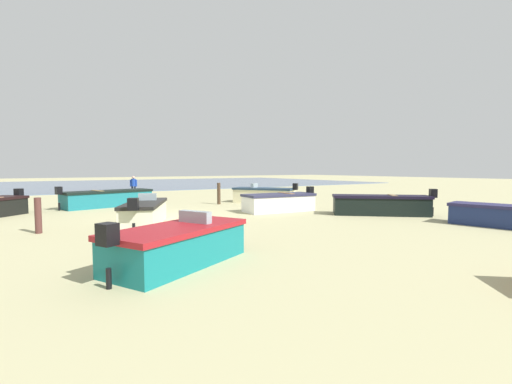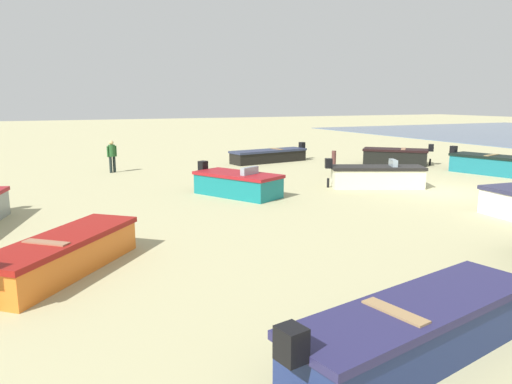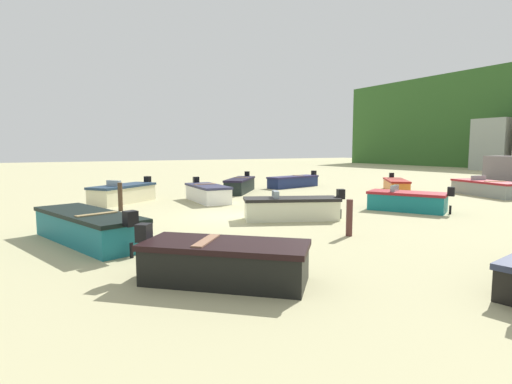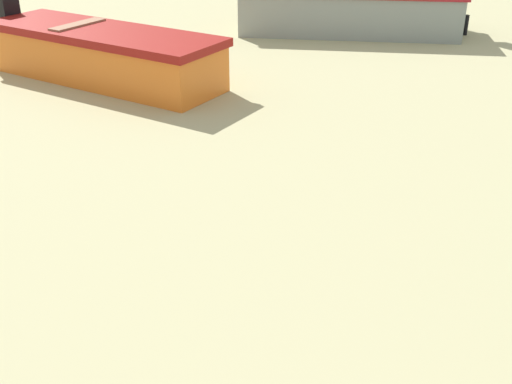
{
  "view_description": "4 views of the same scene",
  "coord_description": "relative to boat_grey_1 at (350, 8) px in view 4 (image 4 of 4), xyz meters",
  "views": [
    {
      "loc": [
        5.29,
        15.05,
        2.16
      ],
      "look_at": [
        -1.78,
        3.96,
        1.27
      ],
      "focal_mm": 23.9,
      "sensor_mm": 36.0,
      "label": 1
    },
    {
      "loc": [
        -14.04,
        14.57,
        3.61
      ],
      "look_at": [
        -0.35,
        8.33,
        0.72
      ],
      "focal_mm": 33.73,
      "sensor_mm": 36.0,
      "label": 2
    },
    {
      "loc": [
        15.09,
        -7.69,
        2.87
      ],
      "look_at": [
        0.45,
        0.94,
        1.03
      ],
      "focal_mm": 28.44,
      "sensor_mm": 36.0,
      "label": 3
    },
    {
      "loc": [
        -2.63,
        4.45,
        2.93
      ],
      "look_at": [
        -2.11,
        7.9,
        1.14
      ],
      "focal_mm": 44.14,
      "sensor_mm": 36.0,
      "label": 4
    }
  ],
  "objects": [
    {
      "name": "boat_grey_1",
      "position": [
        0.0,
        0.0,
        0.0
      ],
      "size": [
        4.72,
        2.84,
        1.22
      ],
      "rotation": [
        0.0,
        0.0,
        1.29
      ],
      "color": "gray",
      "rests_on": "ground"
    },
    {
      "name": "boat_orange_8",
      "position": [
        -4.68,
        -2.62,
        -0.06
      ],
      "size": [
        3.83,
        3.53,
        1.11
      ],
      "rotation": [
        0.0,
        0.0,
        4.0
      ],
      "color": "orange",
      "rests_on": "ground"
    }
  ]
}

